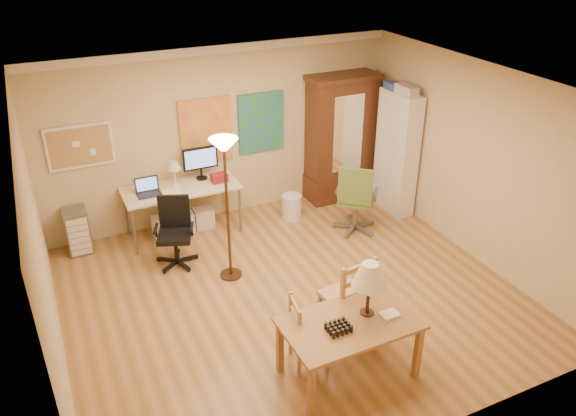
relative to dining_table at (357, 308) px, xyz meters
name	(u,v)px	position (x,y,z in m)	size (l,w,h in m)	color
floor	(291,295)	(-0.03, 1.49, -0.82)	(5.50, 5.50, 0.00)	olive
crown_molding	(217,49)	(-0.03, 3.95, 1.82)	(5.50, 0.08, 0.12)	white
corkboard	(80,146)	(-2.08, 3.96, 0.68)	(0.90, 0.04, 0.62)	tan
art_panel_left	(206,131)	(-0.28, 3.96, 0.63)	(0.80, 0.04, 1.00)	yellow
art_panel_right	(261,122)	(0.62, 3.96, 0.63)	(0.75, 0.04, 0.95)	#2868A2
dining_table	(357,308)	(0.00, 0.00, 0.00)	(1.39, 0.85, 1.30)	brown
ladder_chair_back	(348,298)	(0.24, 0.56, -0.32)	(0.54, 0.52, 1.06)	#A7714C
ladder_chair_left	(307,333)	(-0.40, 0.32, -0.43)	(0.43, 0.45, 0.84)	#A7714C
torchiere_lamp	(225,169)	(-0.58, 2.22, 0.76)	(0.36, 0.36, 1.97)	#402C19
computer_desk	(184,204)	(-0.79, 3.65, -0.35)	(1.69, 0.74, 1.28)	beige
office_chair_black	(176,247)	(-1.15, 2.85, -0.56)	(0.60, 0.60, 0.97)	black
office_chair_green	(355,213)	(1.56, 2.57, -0.52)	(0.72, 0.72, 1.12)	slate
drawer_cart	(78,231)	(-2.34, 3.75, -0.50)	(0.32, 0.39, 0.65)	slate
armoire	(340,146)	(1.92, 3.73, 0.10)	(1.15, 0.55, 2.11)	#371E0F
bookshelf	(397,153)	(2.52, 2.96, 0.16)	(0.29, 0.78, 1.96)	white
wastebin	(292,207)	(0.86, 3.35, -0.62)	(0.32, 0.32, 0.40)	silver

